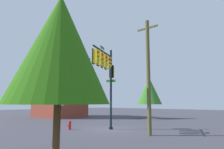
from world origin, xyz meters
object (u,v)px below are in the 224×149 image
(fire_hydrant, at_px, (70,125))
(brick_building, at_px, (60,87))
(tree_mid, at_px, (149,91))
(tree_near, at_px, (60,48))
(utility_pole, at_px, (148,74))
(signal_pole_assembly, at_px, (106,69))

(fire_hydrant, xyz_separation_m, brick_building, (-8.98, -14.68, 4.64))
(tree_mid, bearing_deg, tree_near, 22.53)
(utility_pole, relative_size, fire_hydrant, 10.59)
(signal_pole_assembly, bearing_deg, tree_mid, -163.45)
(utility_pole, relative_size, brick_building, 0.87)
(brick_building, bearing_deg, fire_hydrant, 58.53)
(tree_mid, bearing_deg, brick_building, -62.47)
(utility_pole, distance_m, brick_building, 22.82)
(fire_hydrant, distance_m, tree_near, 11.50)
(signal_pole_assembly, xyz_separation_m, utility_pole, (-0.46, 3.96, -0.82))
(signal_pole_assembly, xyz_separation_m, tree_near, (8.33, 5.17, -0.79))
(brick_building, bearing_deg, signal_pole_assembly, 66.91)
(utility_pole, bearing_deg, tree_near, 7.85)
(tree_mid, relative_size, brick_building, 0.62)
(tree_near, bearing_deg, utility_pole, -172.15)
(brick_building, bearing_deg, tree_mid, 117.53)
(utility_pole, distance_m, tree_mid, 16.34)
(tree_mid, height_order, brick_building, brick_building)
(signal_pole_assembly, xyz_separation_m, fire_hydrant, (1.43, -3.05, -4.92))
(fire_hydrant, xyz_separation_m, tree_near, (6.91, 8.22, 4.13))
(signal_pole_assembly, height_order, tree_near, signal_pole_assembly)
(tree_near, height_order, tree_mid, tree_near)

